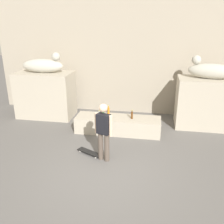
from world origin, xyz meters
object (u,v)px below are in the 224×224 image
bottle_orange (108,110)px  bottle_clear (99,115)px  bottle_brown (132,115)px  skater (104,130)px  statue_reclining_left (44,65)px  skateboard (89,152)px  bottle_green (103,111)px  statue_reclining_right (211,70)px

bottle_orange → bottle_clear: bottle_orange is taller
bottle_orange → bottle_brown: (0.87, -0.32, 0.00)m
skater → statue_reclining_left: bearing=-25.8°
skater → skateboard: bearing=-5.8°
bottle_green → bottle_orange: size_ratio=0.99×
skateboard → bottle_clear: bearing=-63.2°
bottle_green → bottle_clear: size_ratio=1.02×
statue_reclining_right → skater: 4.51m
skateboard → bottle_orange: bearing=-69.9°
statue_reclining_left → bottle_brown: 3.97m
statue_reclining_left → bottle_brown: size_ratio=5.23×
bottle_green → bottle_clear: bottle_green is taller
statue_reclining_right → bottle_clear: bearing=30.3°
statue_reclining_left → skater: size_ratio=0.97×
bottle_brown → skater: bearing=-107.7°
statue_reclining_right → bottle_clear: 4.15m
statue_reclining_left → skater: bearing=-48.3°
bottle_brown → bottle_clear: bottle_brown is taller
bottle_green → statue_reclining_left: bearing=161.2°
statue_reclining_left → bottle_clear: (2.45, -1.31, -1.41)m
bottle_green → skateboard: bearing=-90.8°
skateboard → bottle_clear: 1.56m
statue_reclining_left → skater: (2.95, -2.97, -1.16)m
statue_reclining_right → bottle_brown: (-2.58, -1.11, -1.40)m
statue_reclining_right → bottle_orange: bearing=23.5°
bottle_clear → statue_reclining_left: bearing=151.9°
skater → statue_reclining_right: bearing=-117.6°
skater → bottle_brown: (0.60, 1.87, -0.24)m
bottle_green → bottle_brown: size_ratio=0.97×
statue_reclining_left → skateboard: bearing=-51.1°
statue_reclining_left → bottle_brown: statue_reclining_left is taller
statue_reclining_right → bottle_brown: size_ratio=5.39×
skateboard → statue_reclining_left: bearing=-21.9°
bottle_orange → bottle_brown: bottle_brown is taller
bottle_brown → skateboard: bearing=-123.3°
statue_reclining_right → bottle_green: (-3.64, -0.85, -1.40)m
statue_reclining_left → statue_reclining_right: same height
skateboard → bottle_orange: (0.21, 1.96, 0.62)m
statue_reclining_left → bottle_green: size_ratio=5.42×
skater → bottle_brown: size_ratio=5.37×
statue_reclining_left → statue_reclining_right: bearing=-3.0°
bottle_brown → statue_reclining_right: bearing=23.2°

